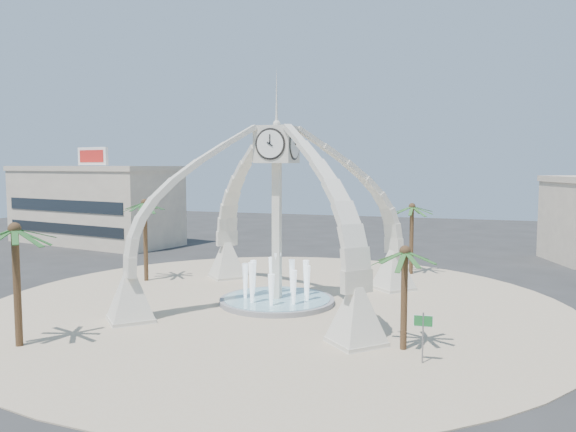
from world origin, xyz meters
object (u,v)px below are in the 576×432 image
(palm_north, at_px, (412,208))
(street_sign, at_px, (423,327))
(palm_west, at_px, (145,204))
(palm_south, at_px, (15,231))
(fountain, at_px, (277,300))
(clock_tower, at_px, (277,211))
(palm_east, at_px, (405,253))

(palm_north, xyz_separation_m, street_sign, (3.07, -22.85, -4.12))
(palm_west, xyz_separation_m, street_sign, (23.70, -12.78, -4.64))
(street_sign, bearing_deg, palm_south, -172.01)
(palm_south, bearing_deg, street_sign, 11.45)
(palm_west, height_order, street_sign, palm_west)
(palm_south, bearing_deg, palm_north, 57.03)
(palm_west, bearing_deg, fountain, -16.48)
(fountain, xyz_separation_m, palm_north, (7.65, 13.91, 5.66))
(palm_west, bearing_deg, palm_north, 26.02)
(clock_tower, bearing_deg, fountain, 90.00)
(clock_tower, distance_m, palm_west, 13.54)
(palm_west, bearing_deg, clock_tower, -16.48)
(palm_north, bearing_deg, palm_west, -153.98)
(palm_south, bearing_deg, palm_east, 17.08)
(palm_east, relative_size, palm_north, 0.88)
(palm_east, bearing_deg, fountain, 143.33)
(clock_tower, height_order, palm_north, clock_tower)
(palm_east, relative_size, palm_south, 0.83)
(clock_tower, xyz_separation_m, palm_west, (-12.98, 3.84, -0.02))
(palm_east, height_order, palm_north, palm_north)
(palm_east, distance_m, street_sign, 3.96)
(palm_east, relative_size, street_sign, 2.32)
(fountain, height_order, palm_east, palm_east)
(street_sign, bearing_deg, palm_west, 148.21)
(palm_east, bearing_deg, street_sign, -57.71)
(palm_west, bearing_deg, palm_south, -79.64)
(fountain, bearing_deg, palm_east, -36.67)
(fountain, xyz_separation_m, street_sign, (10.72, -8.94, 1.54))
(fountain, relative_size, palm_north, 1.18)
(palm_east, bearing_deg, palm_south, -162.92)
(palm_south, height_order, street_sign, palm_south)
(clock_tower, xyz_separation_m, palm_north, (7.65, 13.91, -0.54))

